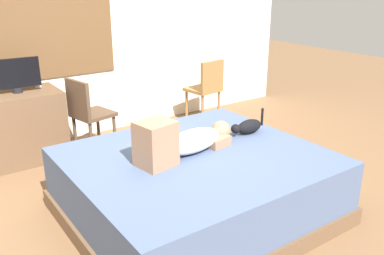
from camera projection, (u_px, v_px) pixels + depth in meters
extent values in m
plane|color=brown|center=(190.00, 226.00, 3.28)|extent=(16.00, 16.00, 0.00)
cube|color=beige|center=(65.00, 15.00, 4.67)|extent=(6.40, 0.12, 2.90)
cube|color=brown|center=(50.00, 23.00, 4.54)|extent=(1.44, 0.02, 1.21)
cube|color=white|center=(50.00, 23.00, 4.54)|extent=(1.36, 0.02, 1.13)
cube|color=brown|center=(196.00, 207.00, 3.41)|extent=(1.96, 1.75, 0.14)
cube|color=#425170|center=(196.00, 178.00, 3.32)|extent=(1.91, 1.70, 0.39)
ellipsoid|color=silver|center=(193.00, 141.00, 3.31)|extent=(0.60, 0.35, 0.17)
sphere|color=#8C664C|center=(221.00, 131.00, 3.53)|extent=(0.17, 0.17, 0.17)
cube|color=#8C664C|center=(156.00, 144.00, 3.03)|extent=(0.30, 0.28, 0.34)
cube|color=#8C664C|center=(211.00, 139.00, 3.47)|extent=(0.24, 0.31, 0.08)
ellipsoid|color=black|center=(249.00, 127.00, 3.68)|extent=(0.26, 0.12, 0.13)
sphere|color=black|center=(236.00, 129.00, 3.60)|extent=(0.08, 0.08, 0.08)
cylinder|color=black|center=(262.00, 117.00, 3.74)|extent=(0.02, 0.02, 0.16)
cube|color=brown|center=(18.00, 128.00, 4.33)|extent=(0.90, 0.56, 0.74)
cylinder|color=black|center=(18.00, 90.00, 4.22)|extent=(0.10, 0.10, 0.05)
cube|color=black|center=(15.00, 73.00, 4.16)|extent=(0.48, 0.06, 0.30)
cylinder|color=white|center=(38.00, 84.00, 4.42)|extent=(0.06, 0.06, 0.08)
cylinder|color=#4C3828|center=(98.00, 128.00, 4.74)|extent=(0.04, 0.04, 0.44)
cylinder|color=#4C3828|center=(115.00, 135.00, 4.55)|extent=(0.04, 0.04, 0.44)
cylinder|color=#4C3828|center=(75.00, 135.00, 4.53)|extent=(0.04, 0.04, 0.44)
cylinder|color=#4C3828|center=(92.00, 142.00, 4.34)|extent=(0.04, 0.04, 0.44)
cube|color=#4C3828|center=(93.00, 114.00, 4.46)|extent=(0.45, 0.45, 0.04)
cube|color=#4C3828|center=(78.00, 99.00, 4.27)|extent=(0.12, 0.38, 0.38)
cylinder|color=brown|center=(187.00, 107.00, 5.54)|extent=(0.04, 0.04, 0.44)
cylinder|color=brown|center=(203.00, 102.00, 5.73)|extent=(0.04, 0.04, 0.44)
cylinder|color=brown|center=(202.00, 112.00, 5.33)|extent=(0.04, 0.04, 0.44)
cylinder|color=brown|center=(219.00, 107.00, 5.52)|extent=(0.04, 0.04, 0.44)
cube|color=brown|center=(203.00, 89.00, 5.45)|extent=(0.43, 0.43, 0.04)
cube|color=brown|center=(212.00, 76.00, 5.26)|extent=(0.38, 0.09, 0.38)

